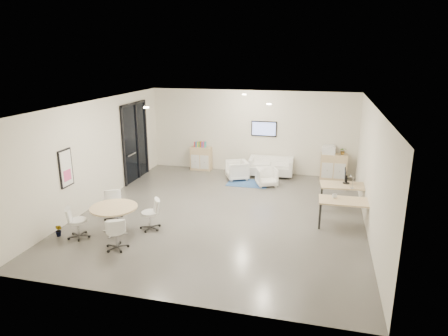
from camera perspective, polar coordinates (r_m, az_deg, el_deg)
room_shell at (r=11.32m, az=-0.19°, el=1.03°), size 9.60×10.60×4.80m
glass_door at (r=15.01m, az=-12.57°, el=4.01°), size 0.09×1.90×2.85m
artwork at (r=11.60m, az=-21.65°, el=-0.04°), size 0.05×0.54×1.04m
wall_tv at (r=15.47m, az=5.73°, el=5.60°), size 0.98×0.06×0.58m
ceiling_spots at (r=11.87m, az=-0.13°, el=9.50°), size 3.14×4.14×0.03m
sideboard_left at (r=16.10m, az=-3.27°, el=1.37°), size 0.83×0.43×0.93m
sideboard_right at (r=15.39m, az=15.37°, el=0.18°), size 0.96×0.46×0.96m
books at (r=15.98m, az=-3.44°, el=3.39°), size 0.48×0.14×0.22m
printer at (r=15.23m, az=14.76°, el=2.55°), size 0.49×0.42×0.34m
loveseat at (r=15.38m, az=6.71°, el=0.09°), size 1.69×0.91×0.62m
blue_rug at (r=14.51m, az=3.43°, el=-2.17°), size 1.46×0.98×0.01m
armchair_left at (r=14.86m, az=1.87°, el=-0.17°), size 0.96×0.98×0.77m
armchair_right at (r=14.21m, az=6.12°, el=-1.17°), size 0.87×0.85×0.70m
desk_rear at (r=12.42m, az=17.05°, el=-2.66°), size 1.56×0.89×0.78m
desk_front at (r=11.19m, az=17.15°, el=-4.83°), size 1.48×0.78×0.76m
monitor at (r=12.47m, az=16.95°, el=-1.06°), size 0.20×0.50×0.44m
round_table at (r=10.73m, az=-15.45°, el=-5.77°), size 1.21×1.21×0.74m
meeting_chairs at (r=10.82m, az=-15.36°, el=-6.97°), size 2.35×2.35×0.82m
plant_cabinet at (r=15.26m, az=16.62°, el=2.24°), size 0.29×0.31×0.21m
plant_floor at (r=11.22m, az=-22.48°, el=-8.67°), size 0.23×0.35×0.15m
cup at (r=11.23m, az=15.52°, el=-3.83°), size 0.14×0.12×0.14m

